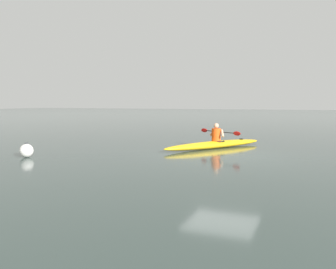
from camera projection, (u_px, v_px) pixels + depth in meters
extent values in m
plane|color=#384742|center=(222.00, 155.00, 12.65)|extent=(160.00, 160.00, 0.00)
ellipsoid|color=#EAB214|center=(215.00, 145.00, 14.63)|extent=(3.23, 4.71, 0.30)
torus|color=black|center=(218.00, 141.00, 14.73)|extent=(0.72, 0.72, 0.04)
cylinder|color=black|center=(241.00, 139.00, 15.51)|extent=(0.18, 0.18, 0.02)
cylinder|color=#E04C14|center=(216.00, 135.00, 14.63)|extent=(0.37, 0.37, 0.52)
sphere|color=tan|center=(216.00, 126.00, 14.59)|extent=(0.21, 0.21, 0.21)
cylinder|color=black|center=(220.00, 132.00, 14.73)|extent=(1.67, 1.06, 0.03)
ellipsoid|color=red|center=(204.00, 130.00, 15.52)|extent=(0.36, 0.25, 0.17)
ellipsoid|color=red|center=(237.00, 134.00, 13.94)|extent=(0.36, 0.25, 0.17)
cylinder|color=tan|center=(213.00, 132.00, 14.90)|extent=(0.32, 0.13, 0.34)
cylinder|color=tan|center=(222.00, 133.00, 14.43)|extent=(0.22, 0.29, 0.34)
sphere|color=silver|center=(26.00, 151.00, 12.22)|extent=(0.47, 0.47, 0.47)
torus|color=#333338|center=(26.00, 143.00, 12.20)|extent=(0.12, 0.12, 0.02)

